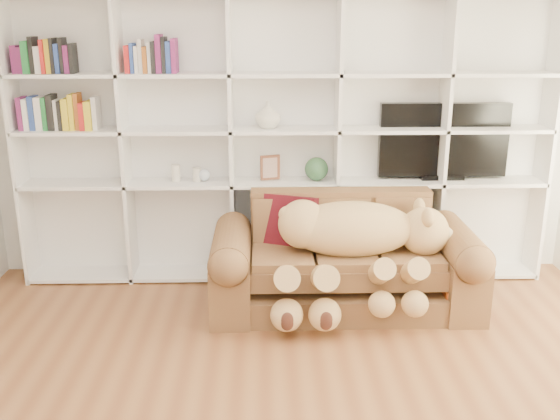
{
  "coord_description": "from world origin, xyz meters",
  "views": [
    {
      "loc": [
        -0.17,
        -2.81,
        2.19
      ],
      "look_at": [
        -0.05,
        1.63,
        0.81
      ],
      "focal_mm": 40.0,
      "sensor_mm": 36.0,
      "label": 1
    }
  ],
  "objects_px": {
    "gift_box": "(461,301)",
    "tv": "(443,142)",
    "sofa": "(344,266)",
    "teddy_bear": "(354,242)"
  },
  "relations": [
    {
      "from": "sofa",
      "to": "teddy_bear",
      "type": "distance_m",
      "value": 0.32
    },
    {
      "from": "gift_box",
      "to": "tv",
      "type": "relative_size",
      "value": 0.29
    },
    {
      "from": "tv",
      "to": "gift_box",
      "type": "bearing_deg",
      "value": -91.82
    },
    {
      "from": "teddy_bear",
      "to": "tv",
      "type": "xyz_separation_m",
      "value": [
        0.85,
        0.82,
        0.6
      ]
    },
    {
      "from": "teddy_bear",
      "to": "tv",
      "type": "distance_m",
      "value": 1.33
    },
    {
      "from": "sofa",
      "to": "gift_box",
      "type": "bearing_deg",
      "value": -14.79
    },
    {
      "from": "teddy_bear",
      "to": "tv",
      "type": "height_order",
      "value": "tv"
    },
    {
      "from": "sofa",
      "to": "gift_box",
      "type": "relative_size",
      "value": 6.46
    },
    {
      "from": "teddy_bear",
      "to": "gift_box",
      "type": "relative_size",
      "value": 4.48
    },
    {
      "from": "sofa",
      "to": "tv",
      "type": "bearing_deg",
      "value": 35.76
    }
  ]
}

